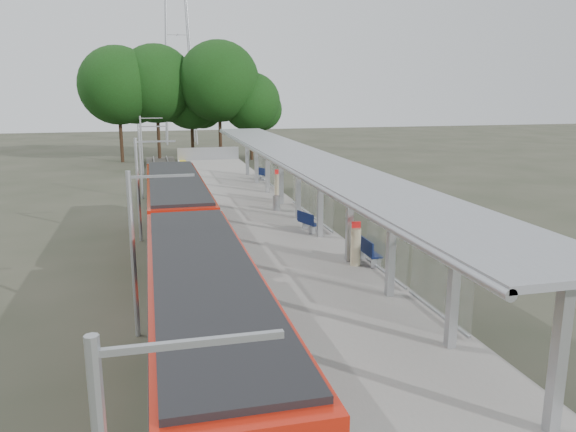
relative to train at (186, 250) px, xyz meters
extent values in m
cube|color=#59544C|center=(0.00, 10.40, -1.93)|extent=(3.00, 70.00, 0.24)
cube|color=gray|center=(4.50, 10.40, -1.55)|extent=(6.00, 50.00, 1.00)
cube|color=yellow|center=(1.95, 10.40, -1.04)|extent=(0.60, 50.00, 0.02)
cube|color=#9EA0A5|center=(4.50, 35.35, -0.45)|extent=(6.00, 0.10, 1.20)
cube|color=black|center=(0.00, -7.02, -1.40)|extent=(2.50, 13.50, 0.70)
cube|color=red|center=(0.00, -7.02, 0.20)|extent=(2.65, 13.50, 2.50)
cube|color=black|center=(0.00, -7.02, 0.25)|extent=(2.72, 12.96, 1.20)
cube|color=black|center=(0.00, -7.02, 1.50)|extent=(2.40, 12.82, 0.15)
cube|color=#0D887A|center=(1.36, -7.02, 0.05)|extent=(0.04, 1.30, 2.00)
cube|color=black|center=(0.00, 7.08, -1.40)|extent=(2.50, 13.50, 0.70)
cube|color=red|center=(0.00, 7.08, 0.20)|extent=(2.65, 13.50, 2.50)
cube|color=black|center=(0.00, 7.08, 0.25)|extent=(2.72, 12.96, 1.20)
cube|color=black|center=(0.00, 7.08, 1.50)|extent=(2.40, 12.82, 0.15)
cube|color=#0D887A|center=(1.36, 7.08, 0.05)|extent=(0.04, 1.30, 2.00)
cylinder|color=black|center=(0.00, 2.36, -1.70)|extent=(2.20, 0.70, 0.70)
cube|color=black|center=(0.00, 0.03, -0.05)|extent=(2.30, 0.80, 2.40)
cube|color=#9EA0A5|center=(6.50, -11.60, 0.70)|extent=(0.25, 0.25, 3.50)
cube|color=#9EA0A5|center=(6.50, -7.60, 0.70)|extent=(0.25, 0.25, 3.50)
cube|color=#9EA0A5|center=(6.50, -3.60, 0.70)|extent=(0.25, 0.25, 3.50)
cube|color=#9EA0A5|center=(6.50, 0.40, 0.70)|extent=(0.25, 0.25, 3.50)
cube|color=#9EA0A5|center=(6.50, 4.40, 0.70)|extent=(0.25, 0.25, 3.50)
cube|color=#9EA0A5|center=(6.50, 8.40, 0.70)|extent=(0.25, 0.25, 3.50)
cube|color=#9EA0A5|center=(6.50, 12.40, 0.70)|extent=(0.25, 0.25, 3.50)
cube|color=#9EA0A5|center=(6.50, 16.40, 0.70)|extent=(0.25, 0.25, 3.50)
cube|color=#9EA0A5|center=(6.50, 20.40, 0.70)|extent=(0.25, 0.25, 3.50)
cube|color=#9EA0A5|center=(6.50, 24.40, 0.70)|extent=(0.25, 0.25, 3.50)
cube|color=gray|center=(6.10, 6.40, 2.53)|extent=(3.20, 38.00, 0.16)
cylinder|color=#9EA0A5|center=(4.55, 6.40, 2.45)|extent=(0.24, 38.00, 0.24)
cube|color=silver|center=(7.20, -5.60, 0.15)|extent=(0.05, 3.70, 2.20)
cube|color=silver|center=(7.20, -1.60, 0.15)|extent=(0.05, 3.70, 2.20)
cube|color=silver|center=(7.20, 6.40, 0.15)|extent=(0.05, 3.70, 2.20)
cube|color=silver|center=(7.20, 10.40, 0.15)|extent=(0.05, 3.70, 2.20)
cube|color=silver|center=(7.20, 18.40, 0.15)|extent=(0.05, 3.70, 2.20)
cube|color=silver|center=(7.20, 22.40, 0.15)|extent=(0.05, 3.70, 2.20)
cylinder|color=#382316|center=(-4.03, 43.46, 0.68)|extent=(0.36, 0.36, 5.46)
sphere|color=#134413|center=(-4.03, 43.46, 6.13)|extent=(8.30, 8.30, 8.30)
cylinder|color=#382316|center=(-0.05, 44.02, 0.74)|extent=(0.36, 0.36, 5.58)
sphere|color=#134413|center=(-0.05, 44.02, 6.31)|extent=(8.48, 8.48, 8.48)
cylinder|color=#382316|center=(3.76, 45.62, 0.16)|extent=(0.36, 0.36, 4.43)
sphere|color=#134413|center=(3.76, 45.62, 4.59)|extent=(6.73, 6.73, 6.73)
cylinder|color=#382316|center=(6.56, 42.09, 0.82)|extent=(0.36, 0.36, 5.75)
sphere|color=#134413|center=(6.56, 42.09, 6.57)|extent=(8.74, 8.74, 8.74)
cylinder|color=#382316|center=(10.06, 42.20, 0.08)|extent=(0.36, 0.36, 4.27)
sphere|color=#134413|center=(10.06, 42.20, 4.35)|extent=(6.48, 6.48, 6.48)
cube|color=#9EA0A5|center=(-0.80, -14.60, 3.15)|extent=(2.00, 0.08, 0.08)
cylinder|color=#9EA0A5|center=(-1.80, -2.60, 0.65)|extent=(0.16, 0.16, 5.40)
cube|color=#9EA0A5|center=(-0.80, -2.60, 3.15)|extent=(2.00, 0.08, 0.08)
cylinder|color=#9EA0A5|center=(-1.80, 9.40, 0.65)|extent=(0.16, 0.16, 5.40)
cube|color=#9EA0A5|center=(-0.80, 9.40, 3.15)|extent=(2.00, 0.08, 0.08)
cylinder|color=#9EA0A5|center=(-1.80, 21.40, 0.65)|extent=(0.16, 0.16, 5.40)
cube|color=#9EA0A5|center=(-0.80, 21.40, 3.15)|extent=(2.00, 0.08, 0.08)
cylinder|color=#9EA0A5|center=(-1.80, 33.40, 0.65)|extent=(0.16, 0.16, 5.40)
cube|color=#9EA0A5|center=(-0.80, 33.40, 3.15)|extent=(2.00, 0.08, 0.08)
cube|color=#0F1C4D|center=(7.20, -0.14, -0.59)|extent=(0.46, 1.53, 0.06)
cube|color=#0F1C4D|center=(7.00, -0.14, -0.29)|extent=(0.07, 1.53, 0.56)
cube|color=#9EA0A5|center=(7.20, -0.75, -0.83)|extent=(0.41, 0.06, 0.45)
cube|color=#9EA0A5|center=(7.20, 0.47, -0.83)|extent=(0.41, 0.06, 0.45)
cube|color=#0F1C4D|center=(6.27, 5.51, -0.64)|extent=(0.84, 1.44, 0.06)
cube|color=#0F1C4D|center=(6.09, 5.51, -0.36)|extent=(0.50, 1.32, 0.51)
cube|color=#9EA0A5|center=(6.27, 4.95, -0.85)|extent=(0.37, 0.17, 0.40)
cube|color=#9EA0A5|center=(6.27, 6.06, -0.85)|extent=(0.37, 0.17, 0.40)
cube|color=#0F1C4D|center=(7.20, 21.67, -0.63)|extent=(0.89, 1.46, 0.06)
cube|color=#0F1C4D|center=(7.01, 21.67, -0.35)|extent=(0.55, 1.33, 0.51)
cube|color=#9EA0A5|center=(7.20, 21.10, -0.85)|extent=(0.37, 0.19, 0.41)
cube|color=#9EA0A5|center=(7.20, 22.23, -0.85)|extent=(0.37, 0.19, 0.41)
cylinder|color=beige|center=(6.57, -0.16, -0.30)|extent=(0.40, 0.40, 1.50)
cube|color=red|center=(6.57, -0.16, 0.60)|extent=(0.35, 0.11, 0.25)
cylinder|color=beige|center=(6.53, 13.41, -0.23)|extent=(0.44, 0.44, 1.65)
cube|color=red|center=(6.53, 13.41, 0.77)|extent=(0.39, 0.11, 0.28)
cylinder|color=#9EA0A5|center=(5.79, 10.58, -0.62)|extent=(0.50, 0.50, 0.86)
camera|label=1|loc=(-1.13, -20.18, 5.78)|focal=35.00mm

